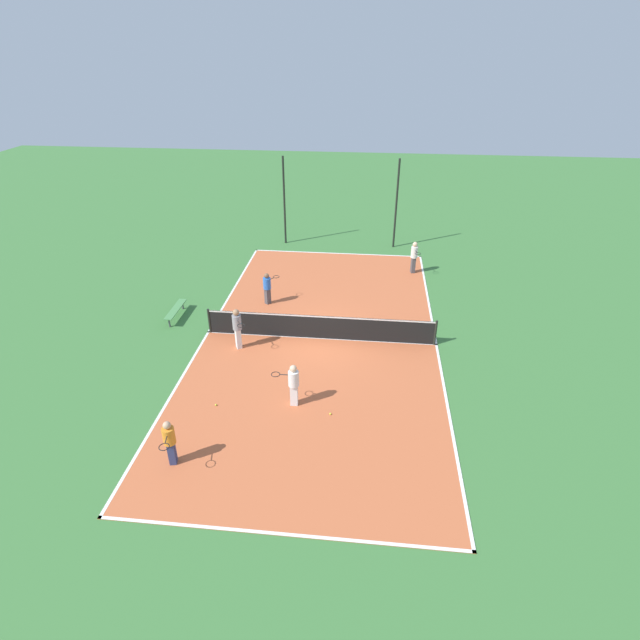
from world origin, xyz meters
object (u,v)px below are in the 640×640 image
at_px(bench, 176,310).
at_px(player_baseline_gray, 237,326).
at_px(tennis_net, 320,326).
at_px(player_near_white, 293,383).
at_px(fence_post_back_left, 284,201).
at_px(fence_post_back_right, 396,204).
at_px(player_far_white, 414,255).
at_px(tennis_ball_right_alley, 330,414).
at_px(player_near_blue, 267,286).
at_px(player_center_orange, 170,440).
at_px(tennis_ball_near_net, 216,405).

bearing_deg(bench, player_baseline_gray, -122.67).
distance_m(tennis_net, player_baseline_gray, 3.43).
relative_size(player_near_white, fence_post_back_left, 0.31).
xyz_separation_m(player_near_white, fence_post_back_right, (3.75, 15.56, 1.67)).
height_order(tennis_net, fence_post_back_right, fence_post_back_right).
relative_size(bench, player_far_white, 1.15).
distance_m(player_baseline_gray, fence_post_back_left, 12.30).
xyz_separation_m(player_baseline_gray, tennis_ball_right_alley, (4.08, -3.78, -0.99)).
bearing_deg(tennis_net, tennis_ball_right_alley, -79.94).
distance_m(tennis_ball_right_alley, fence_post_back_right, 16.36).
xyz_separation_m(bench, player_near_white, (6.24, -5.58, 0.55)).
xyz_separation_m(tennis_net, player_near_blue, (-2.80, 2.93, 0.32)).
bearing_deg(player_near_blue, player_near_white, -125.49).
xyz_separation_m(bench, tennis_ball_right_alley, (7.54, -6.00, -0.34)).
bearing_deg(player_center_orange, bench, -171.22).
bearing_deg(player_baseline_gray, tennis_ball_right_alley, 16.22).
bearing_deg(bench, fence_post_back_left, -18.63).
bearing_deg(fence_post_back_left, player_near_white, -79.51).
xyz_separation_m(tennis_ball_near_net, fence_post_back_left, (-0.21, 15.92, 2.56)).
distance_m(tennis_net, fence_post_back_left, 11.77).
xyz_separation_m(player_near_white, tennis_ball_near_net, (-2.67, -0.37, -0.89)).
height_order(bench, player_near_blue, player_near_blue).
distance_m(bench, tennis_ball_near_net, 6.95).
relative_size(tennis_net, fence_post_back_left, 1.83).
bearing_deg(tennis_ball_near_net, tennis_net, 57.20).
height_order(player_baseline_gray, tennis_ball_near_net, player_baseline_gray).
height_order(tennis_net, player_baseline_gray, player_baseline_gray).
bearing_deg(player_near_blue, fence_post_back_right, -0.08).
relative_size(tennis_net, player_center_orange, 6.17).
bearing_deg(player_center_orange, player_near_white, 123.46).
height_order(bench, player_near_white, player_near_white).
bearing_deg(fence_post_back_left, fence_post_back_right, 0.00).
bearing_deg(fence_post_back_right, bench, -135.05).
distance_m(player_near_blue, fence_post_back_right, 10.36).
bearing_deg(player_center_orange, tennis_ball_near_net, 158.86).
bearing_deg(tennis_ball_right_alley, player_near_blue, 115.20).
bearing_deg(player_baseline_gray, player_near_white, 8.62).
distance_m(player_near_blue, player_baseline_gray, 4.04).
distance_m(bench, player_baseline_gray, 4.16).
xyz_separation_m(tennis_net, tennis_ball_near_net, (-3.10, -4.82, -0.53)).
height_order(player_near_blue, fence_post_back_left, fence_post_back_left).
bearing_deg(tennis_ball_near_net, player_far_white, 58.65).
relative_size(player_near_blue, tennis_ball_near_net, 22.85).
relative_size(player_baseline_gray, fence_post_back_left, 0.34).
xyz_separation_m(bench, player_far_white, (10.95, 6.16, 0.63)).
relative_size(player_center_orange, player_far_white, 0.90).
height_order(tennis_ball_right_alley, fence_post_back_right, fence_post_back_right).
bearing_deg(player_far_white, fence_post_back_left, -129.64).
bearing_deg(fence_post_back_right, tennis_ball_right_alley, -98.73).
bearing_deg(fence_post_back_right, player_near_white, -103.56).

